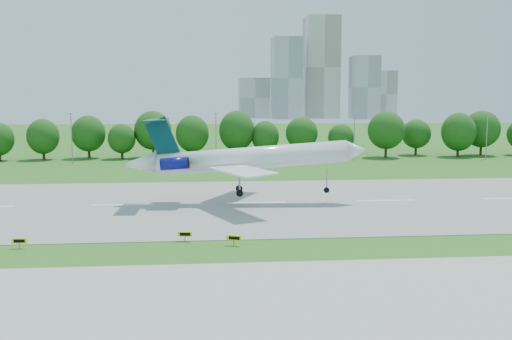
% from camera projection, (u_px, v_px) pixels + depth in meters
% --- Properties ---
extents(ground, '(600.00, 600.00, 0.00)m').
position_uv_depth(ground, '(88.00, 250.00, 59.68)').
color(ground, '#29651A').
rests_on(ground, ground).
extents(runway, '(400.00, 45.00, 0.08)m').
position_uv_depth(runway, '(122.00, 205.00, 84.38)').
color(runway, gray).
rests_on(runway, ground).
extents(taxiway, '(400.00, 23.00, 0.08)m').
position_uv_depth(taxiway, '(39.00, 313.00, 41.88)').
color(taxiway, '#ADADA8').
rests_on(taxiway, ground).
extents(tree_line, '(288.40, 8.40, 10.40)m').
position_uv_depth(tree_line, '(158.00, 135.00, 149.83)').
color(tree_line, '#382314').
rests_on(tree_line, ground).
extents(light_poles, '(175.90, 0.25, 12.19)m').
position_uv_depth(light_poles, '(145.00, 137.00, 139.71)').
color(light_poles, gray).
rests_on(light_poles, ground).
extents(skyline, '(127.00, 52.00, 80.00)m').
position_uv_depth(skyline, '(316.00, 80.00, 450.73)').
color(skyline, '#B2B2B7').
rests_on(skyline, ground).
extents(airliner, '(36.26, 26.37, 11.73)m').
position_uv_depth(airliner, '(240.00, 158.00, 85.13)').
color(airliner, white).
rests_on(airliner, ground).
extents(taxi_sign_left, '(1.55, 0.29, 1.09)m').
position_uv_depth(taxi_sign_left, '(19.00, 241.00, 60.04)').
color(taxi_sign_left, gray).
rests_on(taxi_sign_left, ground).
extents(taxi_sign_centre, '(1.59, 0.70, 1.14)m').
position_uv_depth(taxi_sign_centre, '(234.00, 238.00, 61.16)').
color(taxi_sign_centre, gray).
rests_on(taxi_sign_centre, ground).
extents(taxi_sign_right, '(1.55, 0.41, 1.09)m').
position_uv_depth(taxi_sign_right, '(185.00, 234.00, 63.04)').
color(taxi_sign_right, gray).
rests_on(taxi_sign_right, ground).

